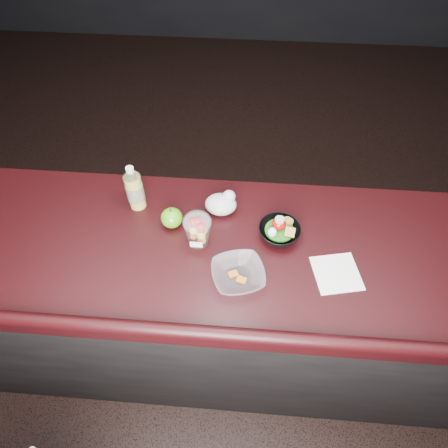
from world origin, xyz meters
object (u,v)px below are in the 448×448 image
at_px(lemonade_bottle, 135,190).
at_px(snack_bowl, 279,231).
at_px(takeout_bowl, 238,274).
at_px(fruit_cup, 198,229).
at_px(green_apple, 172,218).

distance_m(lemonade_bottle, snack_bowl, 0.59).
bearing_deg(lemonade_bottle, snack_bowl, -11.35).
relative_size(snack_bowl, takeout_bowl, 0.88).
xyz_separation_m(fruit_cup, green_apple, (-0.11, 0.08, -0.04)).
bearing_deg(fruit_cup, takeout_bowl, -43.06).
height_order(fruit_cup, takeout_bowl, fruit_cup).
bearing_deg(green_apple, snack_bowl, -3.54).
relative_size(green_apple, snack_bowl, 0.44).
xyz_separation_m(lemonade_bottle, snack_bowl, (0.57, -0.11, -0.06)).
height_order(snack_bowl, takeout_bowl, snack_bowl).
xyz_separation_m(fruit_cup, snack_bowl, (0.30, 0.05, -0.05)).
xyz_separation_m(lemonade_bottle, takeout_bowl, (0.43, -0.32, -0.06)).
height_order(lemonade_bottle, fruit_cup, lemonade_bottle).
xyz_separation_m(lemonade_bottle, green_apple, (0.16, -0.09, -0.05)).
relative_size(green_apple, takeout_bowl, 0.39).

